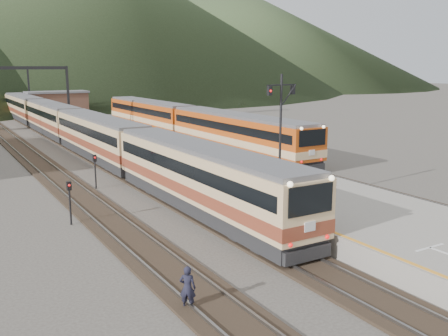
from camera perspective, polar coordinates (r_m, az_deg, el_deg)
track_main at (r=46.97m, az=-14.82°, el=1.48°), size 2.60×200.00×0.23m
track_far at (r=45.88m, az=-20.81°, el=0.87°), size 2.60×200.00×0.23m
track_second at (r=51.27m, az=-2.39°, el=2.67°), size 2.60×200.00×0.23m
platform at (r=46.88m, az=-7.57°, el=2.28°), size 8.00×100.00×1.00m
gantry_near at (r=60.39m, az=-21.76°, el=8.48°), size 9.55×0.25×8.00m
station_shed at (r=84.70m, az=-18.52°, el=7.30°), size 9.40×4.40×3.10m
hill_c at (r=247.70m, az=-1.14°, el=15.48°), size 160.00×160.00×50.00m
main_train at (r=53.29m, az=-17.00°, el=4.48°), size 2.69×73.82×3.28m
second_train at (r=54.33m, az=-4.32°, el=5.29°), size 3.02×41.10×3.69m
signal_mast at (r=28.37m, az=6.49°, el=5.50°), size 2.19×0.45×6.55m
short_signal_b at (r=33.92m, az=-14.52°, el=0.13°), size 0.23×0.17×2.27m
short_signal_c at (r=26.48m, az=-17.23°, el=-3.19°), size 0.24×0.19×2.27m
worker at (r=17.03m, az=-4.18°, el=-13.50°), size 0.66×0.64×1.53m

